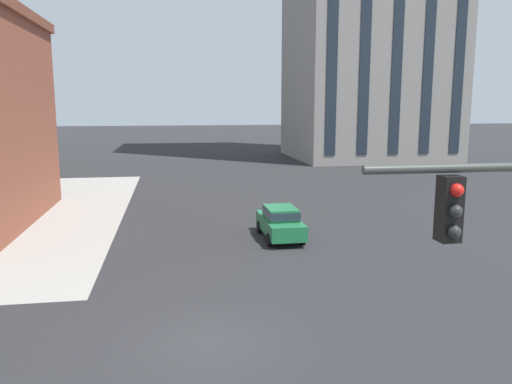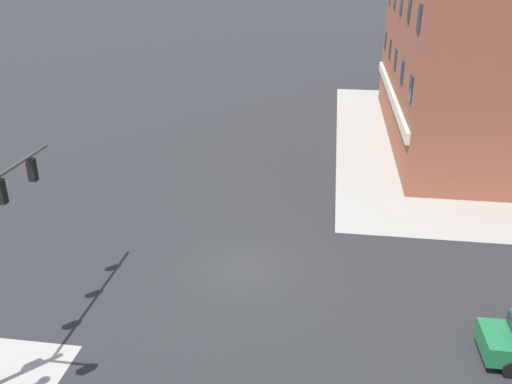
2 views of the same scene
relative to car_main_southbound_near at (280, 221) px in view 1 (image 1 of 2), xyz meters
name	(u,v)px [view 1 (image 1 of 2)]	position (x,y,z in m)	size (l,w,h in m)	color
ground_plane	(208,343)	(-4.54, -11.20, -0.92)	(320.00, 320.00, 0.00)	#262628
car_main_southbound_near	(280,221)	(0.00, 0.00, 0.00)	(1.93, 4.42, 1.68)	#1E6B3D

